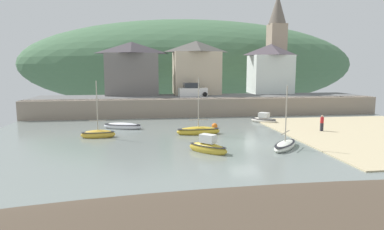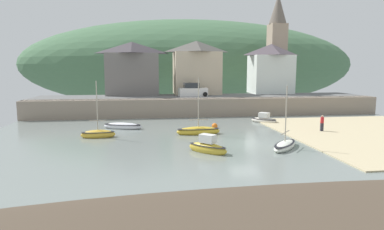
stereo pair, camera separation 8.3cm
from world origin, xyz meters
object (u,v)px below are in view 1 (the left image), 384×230
at_px(waterfront_building_centre, 196,67).
at_px(sailboat_far_left, 208,147).
at_px(motorboat_with_cabin, 98,134).
at_px(waterfront_building_right, 270,68).
at_px(dinghy_open_wooden, 264,120).
at_px(person_near_water, 322,122).
at_px(sailboat_white_hull, 123,126).
at_px(sailboat_tall_mast, 285,145).
at_px(parked_car_near_slipway, 192,91).
at_px(mooring_buoy, 215,126).
at_px(sailboat_nearest_shore, 198,131).
at_px(waterfront_building_left, 132,68).
at_px(church_with_spire, 277,42).

relative_size(waterfront_building_centre, sailboat_far_left, 2.65).
height_order(waterfront_building_centre, motorboat_with_cabin, waterfront_building_centre).
xyz_separation_m(waterfront_building_right, dinghy_open_wooden, (-6.27, -14.55, -6.11)).
bearing_deg(person_near_water, sailboat_white_hull, 166.61).
height_order(sailboat_tall_mast, parked_car_near_slipway, sailboat_tall_mast).
distance_m(waterfront_building_centre, waterfront_building_right, 12.21).
distance_m(sailboat_white_hull, mooring_buoy, 9.92).
distance_m(waterfront_building_centre, sailboat_white_hull, 20.52).
relative_size(sailboat_far_left, mooring_buoy, 4.91).
relative_size(sailboat_nearest_shore, motorboat_with_cabin, 1.05).
bearing_deg(sailboat_tall_mast, waterfront_building_centre, 45.82).
relative_size(waterfront_building_left, dinghy_open_wooden, 2.48).
bearing_deg(waterfront_building_left, sailboat_far_left, -76.79).
bearing_deg(church_with_spire, sailboat_far_left, -119.61).
bearing_deg(dinghy_open_wooden, waterfront_building_centre, 155.82).
bearing_deg(sailboat_far_left, motorboat_with_cabin, -173.02).
height_order(waterfront_building_right, mooring_buoy, waterfront_building_right).
distance_m(waterfront_building_centre, sailboat_tall_mast, 28.33).
relative_size(sailboat_nearest_shore, person_near_water, 3.53).
relative_size(waterfront_building_right, mooring_buoy, 12.42).
xyz_separation_m(sailboat_white_hull, person_near_water, (20.15, -4.79, 0.73)).
relative_size(waterfront_building_centre, waterfront_building_right, 1.05).
relative_size(dinghy_open_wooden, sailboat_far_left, 1.04).
relative_size(church_with_spire, mooring_buoy, 26.16).
relative_size(church_with_spire, sailboat_tall_mast, 3.22).
bearing_deg(sailboat_white_hull, motorboat_with_cabin, -93.43).
height_order(motorboat_with_cabin, dinghy_open_wooden, motorboat_with_cabin).
height_order(dinghy_open_wooden, sailboat_far_left, sailboat_far_left).
distance_m(sailboat_far_left, sailboat_tall_mast, 6.41).
xyz_separation_m(church_with_spire, dinghy_open_wooden, (-8.77, -18.55, -10.66)).
bearing_deg(sailboat_nearest_shore, sailboat_white_hull, 149.86).
bearing_deg(parked_car_near_slipway, sailboat_tall_mast, -83.10).
bearing_deg(person_near_water, dinghy_open_wooden, 118.82).
height_order(sailboat_nearest_shore, motorboat_with_cabin, sailboat_nearest_shore).
relative_size(waterfront_building_left, waterfront_building_centre, 0.97).
xyz_separation_m(waterfront_building_right, parked_car_near_slipway, (-13.46, -4.50, -3.23)).
distance_m(parked_car_near_slipway, mooring_buoy, 13.25).
bearing_deg(sailboat_white_hull, waterfront_building_right, 56.45).
bearing_deg(sailboat_white_hull, church_with_spire, 59.58).
xyz_separation_m(dinghy_open_wooden, mooring_buoy, (-6.60, -2.84, -0.13)).
height_order(waterfront_building_right, sailboat_white_hull, waterfront_building_right).
bearing_deg(mooring_buoy, sailboat_far_left, -104.65).
xyz_separation_m(waterfront_building_right, mooring_buoy, (-12.86, -17.38, -6.24)).
relative_size(sailboat_tall_mast, parked_car_near_slipway, 1.23).
bearing_deg(motorboat_with_cabin, waterfront_building_centre, 56.87).
bearing_deg(sailboat_white_hull, sailboat_far_left, -37.48).
relative_size(waterfront_building_right, church_with_spire, 0.47).
relative_size(motorboat_with_cabin, dinghy_open_wooden, 1.68).
bearing_deg(motorboat_with_cabin, sailboat_far_left, -39.91).
bearing_deg(waterfront_building_centre, sailboat_white_hull, -122.66).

